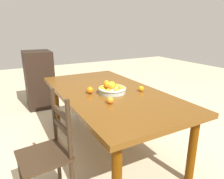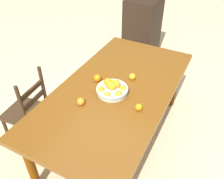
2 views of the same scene
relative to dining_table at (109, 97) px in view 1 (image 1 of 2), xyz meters
The scene contains 9 objects.
ground_plane 0.66m from the dining_table, ahead, with size 12.00×12.00×0.00m, color tan.
dining_table is the anchor object (origin of this frame).
chair_near_window 0.95m from the dining_table, 119.71° to the left, with size 0.42×0.42×0.94m.
cabinet 1.95m from the dining_table, 13.55° to the left, with size 0.58×0.47×1.03m, color black.
fruit_bowl 0.15m from the dining_table, behind, with size 0.31×0.31×0.14m.
orange_loose_0 0.25m from the dining_table, 84.77° to the left, with size 0.07×0.07×0.07m, color orange.
orange_loose_1 0.38m from the dining_table, 120.41° to the right, with size 0.06×0.06×0.06m, color orange.
orange_loose_2 0.42m from the dining_table, 154.10° to the left, with size 0.07×0.07×0.07m, color orange.
orange_loose_3 0.25m from the dining_table, 20.79° to the right, with size 0.07×0.07×0.07m, color orange.
Camera 1 is at (-1.98, 1.04, 1.45)m, focal length 32.99 mm.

